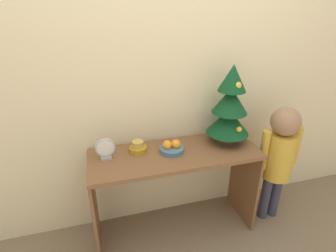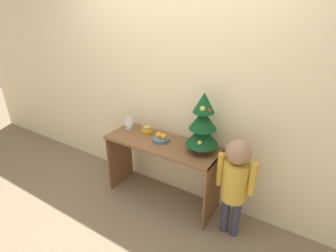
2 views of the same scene
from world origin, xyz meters
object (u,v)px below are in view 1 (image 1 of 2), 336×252
at_px(mini_tree, 230,107).
at_px(fruit_bowl, 172,148).
at_px(desk_clock, 105,149).
at_px(child_figure, 279,152).
at_px(singing_bowl, 138,147).

bearing_deg(mini_tree, fruit_bowl, -176.00).
relative_size(mini_tree, desk_clock, 3.91).
distance_m(mini_tree, child_figure, 0.55).
height_order(mini_tree, singing_bowl, mini_tree).
xyz_separation_m(mini_tree, singing_bowl, (-0.67, 0.04, -0.25)).
distance_m(desk_clock, child_figure, 1.31).
xyz_separation_m(fruit_bowl, child_figure, (0.84, -0.10, -0.11)).
height_order(mini_tree, desk_clock, mini_tree).
relative_size(fruit_bowl, singing_bowl, 1.38).
bearing_deg(child_figure, desk_clock, 174.30).
bearing_deg(mini_tree, singing_bowl, 176.76).
bearing_deg(fruit_bowl, child_figure, -6.79).
height_order(singing_bowl, child_figure, child_figure).
bearing_deg(child_figure, singing_bowl, 171.01).
relative_size(fruit_bowl, desk_clock, 1.13).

